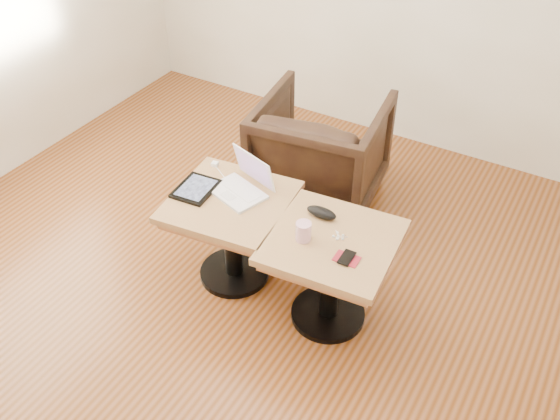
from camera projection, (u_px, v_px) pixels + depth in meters
The scene contains 11 objects.
room_shell at pixel (232, 107), 2.46m from camera, with size 4.52×4.52×2.71m.
side_table_left at pixel (231, 219), 3.38m from camera, with size 0.68×0.68×0.56m.
side_table_right at pixel (332, 260), 3.13m from camera, with size 0.66×0.66×0.56m.
laptop at pixel (243, 185), 3.33m from camera, with size 0.36×0.33×0.21m.
tablet at pixel (196, 189), 3.35m from camera, with size 0.22×0.26×0.02m.
charging_adapter at pixel (215, 164), 3.53m from camera, with size 0.04×0.04×0.02m, color white.
glasses_case at pixel (322, 213), 3.17m from camera, with size 0.16×0.07×0.05m, color black.
striped_cup at pixel (303, 231), 3.01m from camera, with size 0.08×0.08×0.10m, color #C25B89.
earbuds_tangle at pixel (339, 236), 3.05m from camera, with size 0.07×0.06×0.01m.
phone_on_sleeve at pixel (347, 258), 2.93m from camera, with size 0.12×0.11×0.01m.
armchair at pixel (321, 151), 4.02m from camera, with size 0.76×0.79×0.72m, color black.
Camera 1 is at (1.26, -1.78, 2.57)m, focal length 40.00 mm.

